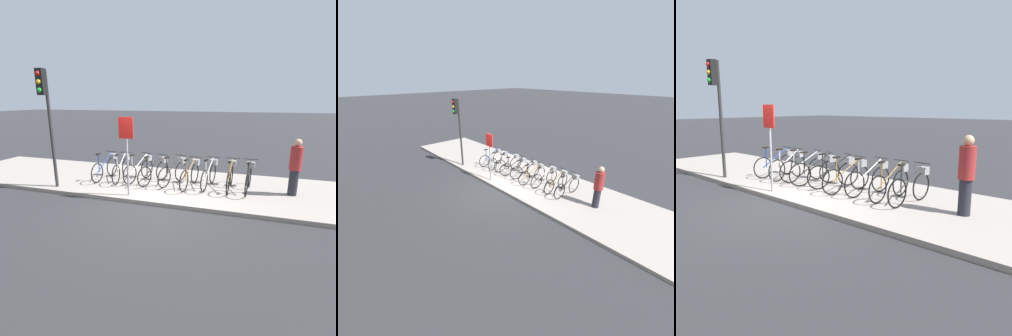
% 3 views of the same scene
% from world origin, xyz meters
% --- Properties ---
extents(ground_plane, '(120.00, 120.00, 0.00)m').
position_xyz_m(ground_plane, '(0.00, 0.00, 0.00)').
color(ground_plane, '#2D2D30').
extents(sidewalk, '(17.32, 3.67, 0.12)m').
position_xyz_m(sidewalk, '(0.00, 1.84, 0.06)').
color(sidewalk, '#9E9389').
rests_on(sidewalk, ground_plane).
extents(parked_bicycle_0, '(0.46, 1.62, 1.00)m').
position_xyz_m(parked_bicycle_0, '(-2.46, 1.66, 0.56)').
color(parked_bicycle_0, black).
rests_on(parked_bicycle_0, sidewalk).
extents(parked_bicycle_1, '(0.46, 1.62, 1.00)m').
position_xyz_m(parked_bicycle_1, '(-1.84, 1.66, 0.56)').
color(parked_bicycle_1, black).
rests_on(parked_bicycle_1, sidewalk).
extents(parked_bicycle_2, '(0.58, 1.58, 1.00)m').
position_xyz_m(parked_bicycle_2, '(-1.19, 1.80, 0.56)').
color(parked_bicycle_2, black).
rests_on(parked_bicycle_2, sidewalk).
extents(parked_bicycle_3, '(0.66, 1.55, 1.00)m').
position_xyz_m(parked_bicycle_3, '(-0.59, 1.69, 0.56)').
color(parked_bicycle_3, black).
rests_on(parked_bicycle_3, sidewalk).
extents(parked_bicycle_4, '(0.66, 1.54, 1.00)m').
position_xyz_m(parked_bicycle_4, '(0.05, 1.80, 0.56)').
color(parked_bicycle_4, black).
rests_on(parked_bicycle_4, sidewalk).
extents(parked_bicycle_5, '(0.46, 1.61, 1.00)m').
position_xyz_m(parked_bicycle_5, '(0.65, 1.66, 0.56)').
color(parked_bicycle_5, black).
rests_on(parked_bicycle_5, sidewalk).
extents(parked_bicycle_6, '(0.46, 1.61, 1.00)m').
position_xyz_m(parked_bicycle_6, '(1.23, 1.83, 0.56)').
color(parked_bicycle_6, black).
rests_on(parked_bicycle_6, sidewalk).
extents(parked_bicycle_7, '(0.46, 1.62, 1.00)m').
position_xyz_m(parked_bicycle_7, '(1.89, 1.83, 0.56)').
color(parked_bicycle_7, black).
rests_on(parked_bicycle_7, sidewalk).
extents(parked_bicycle_8, '(0.46, 1.62, 1.00)m').
position_xyz_m(parked_bicycle_8, '(2.45, 1.82, 0.56)').
color(parked_bicycle_8, black).
rests_on(parked_bicycle_8, sidewalk).
extents(pedestrian, '(0.34, 0.34, 1.69)m').
position_xyz_m(pedestrian, '(3.72, 1.80, 1.01)').
color(pedestrian, '#23232D').
rests_on(pedestrian, sidewalk).
extents(traffic_light, '(0.24, 0.40, 3.64)m').
position_xyz_m(traffic_light, '(-3.54, 0.24, 2.74)').
color(traffic_light, '#2D2D2D').
rests_on(traffic_light, sidewalk).
extents(sign_post, '(0.44, 0.07, 2.31)m').
position_xyz_m(sign_post, '(-0.93, 0.29, 1.69)').
color(sign_post, '#99999E').
rests_on(sign_post, sidewalk).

